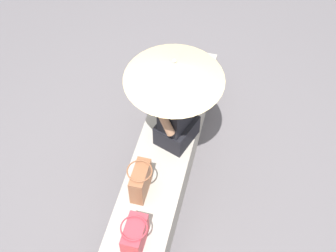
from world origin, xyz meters
TOP-DOWN VIEW (x-y plane):
  - ground_plane at (0.00, 0.00)m, footprint 14.00×14.00m
  - stone_bench at (0.00, 0.00)m, footprint 2.89×0.49m
  - person_seated at (0.30, -0.08)m, footprint 0.51×0.38m
  - parasol at (0.23, -0.07)m, footprint 0.77×0.77m
  - handbag_black at (-0.29, 0.08)m, footprint 0.28×0.21m
  - tote_bag_canvas at (-0.74, -0.01)m, footprint 0.27×0.20m
  - shoulder_bag_spare at (0.83, 0.02)m, footprint 0.22×0.17m

SIDE VIEW (x-z plane):
  - ground_plane at x=0.00m, z-range 0.00..0.00m
  - stone_bench at x=0.00m, z-range 0.00..0.40m
  - tote_bag_canvas at x=-0.74m, z-range 0.40..0.66m
  - handbag_black at x=-0.29m, z-range 0.40..0.71m
  - shoulder_bag_spare at x=0.83m, z-range 0.40..0.72m
  - person_seated at x=0.30m, z-range 0.34..1.24m
  - parasol at x=0.23m, z-range 0.80..1.84m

